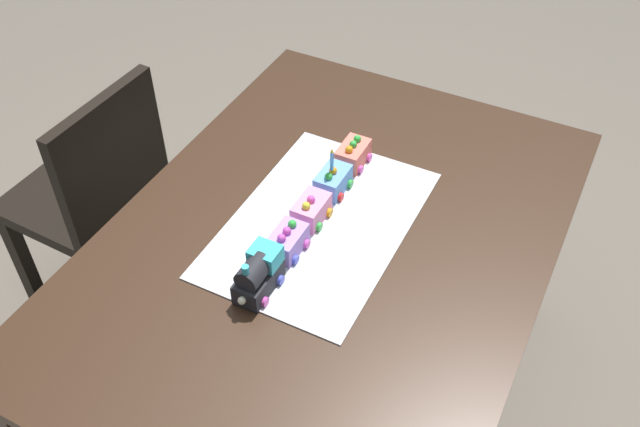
% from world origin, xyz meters
% --- Properties ---
extents(ground_plane, '(8.00, 8.00, 0.00)m').
position_xyz_m(ground_plane, '(0.00, 0.00, 0.00)').
color(ground_plane, '#6B6054').
extents(dining_table, '(1.40, 1.00, 0.74)m').
position_xyz_m(dining_table, '(0.00, 0.00, 0.63)').
color(dining_table, '#382316').
rests_on(dining_table, ground).
extents(chair, '(0.41, 0.41, 0.86)m').
position_xyz_m(chair, '(0.07, 0.83, 0.47)').
color(chair, black).
rests_on(chair, ground).
extents(cake_board, '(0.60, 0.40, 0.00)m').
position_xyz_m(cake_board, '(0.03, 0.04, 0.74)').
color(cake_board, silver).
rests_on(cake_board, dining_table).
extents(cake_locomotive, '(0.14, 0.08, 0.12)m').
position_xyz_m(cake_locomotive, '(-0.21, 0.06, 0.79)').
color(cake_locomotive, '#232328').
rests_on(cake_locomotive, cake_board).
extents(cake_car_gondola_lavender, '(0.10, 0.08, 0.07)m').
position_xyz_m(cake_car_gondola_lavender, '(-0.08, 0.06, 0.77)').
color(cake_car_gondola_lavender, '#AD84E0').
rests_on(cake_car_gondola_lavender, cake_board).
extents(cake_car_caboose_bubblegum, '(0.10, 0.08, 0.07)m').
position_xyz_m(cake_car_caboose_bubblegum, '(0.04, 0.06, 0.77)').
color(cake_car_caboose_bubblegum, pink).
rests_on(cake_car_caboose_bubblegum, cake_board).
extents(cake_car_flatbed_sky_blue, '(0.10, 0.08, 0.07)m').
position_xyz_m(cake_car_flatbed_sky_blue, '(0.15, 0.06, 0.77)').
color(cake_car_flatbed_sky_blue, '#669EEA').
rests_on(cake_car_flatbed_sky_blue, cake_board).
extents(cake_car_tanker_coral, '(0.10, 0.08, 0.07)m').
position_xyz_m(cake_car_tanker_coral, '(0.27, 0.06, 0.77)').
color(cake_car_tanker_coral, '#F27260').
rests_on(cake_car_tanker_coral, cake_board).
extents(birthday_candle, '(0.01, 0.01, 0.07)m').
position_xyz_m(birthday_candle, '(0.15, 0.06, 0.85)').
color(birthday_candle, '#4CA5E5').
rests_on(birthday_candle, cake_car_flatbed_sky_blue).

